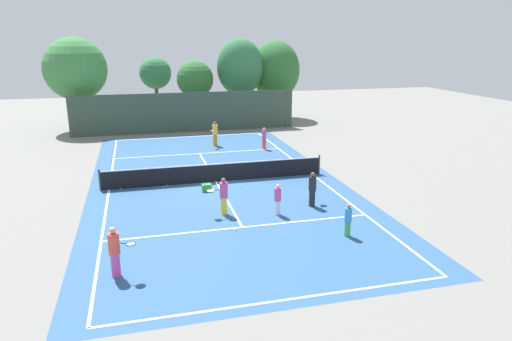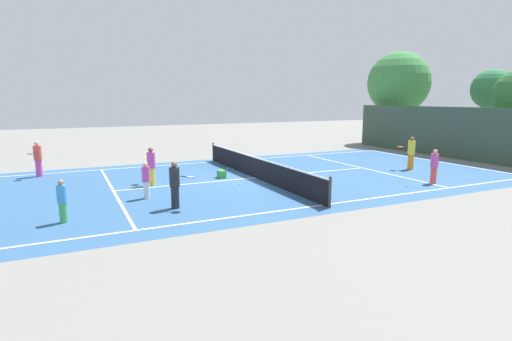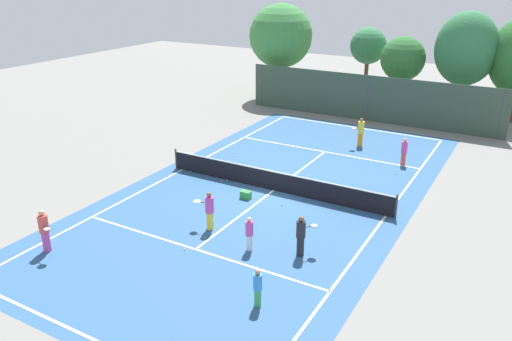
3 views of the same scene
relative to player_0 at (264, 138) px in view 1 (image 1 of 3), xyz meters
The scene contains 28 objects.
ground_plane 8.02m from the player_0, 124.30° to the right, with size 80.00×80.00×0.00m, color slate.
court_surface 8.02m from the player_0, 124.30° to the right, with size 13.00×25.00×0.01m.
tennis_net 7.99m from the player_0, 124.30° to the right, with size 11.90×0.10×1.10m.
perimeter_fence 8.71m from the player_0, 121.27° to the left, with size 18.00×0.12×3.20m.
tree_0 12.02m from the player_0, 85.59° to the left, with size 4.20×3.50×7.39m.
tree_1 11.79m from the player_0, 106.65° to the left, with size 3.20×3.20×5.53m.
tree_2 17.18m from the player_0, 141.05° to the left, with size 5.03×5.03×7.51m.
tree_3 14.91m from the player_0, 116.82° to the left, with size 2.82×2.82×5.78m.
tree_4 13.49m from the player_0, 69.98° to the left, with size 4.52×4.64×7.21m.
player_0 is the anchor object (origin of this frame).
player_1 12.29m from the player_0, 102.67° to the right, with size 0.30×0.30×1.39m.
player_2 11.39m from the player_0, 94.28° to the right, with size 0.73×0.87×1.62m.
player_3 14.85m from the player_0, 92.80° to the right, with size 0.28×0.28×1.32m.
player_4 12.39m from the player_0, 113.60° to the right, with size 0.93×0.40×1.65m.
player_5 18.39m from the player_0, 120.49° to the right, with size 0.93×0.64×1.71m.
player_6 3.62m from the player_0, 149.03° to the left, with size 0.68×0.93×1.74m.
ball_crate 9.60m from the player_0, 123.00° to the right, with size 0.48×0.31×0.43m.
tennis_ball_0 14.11m from the player_0, 110.06° to the right, with size 0.07×0.07×0.07m, color #CCE533.
tennis_ball_1 8.64m from the player_0, 113.29° to the right, with size 0.07×0.07×0.07m, color #CCE533.
tennis_ball_2 9.41m from the player_0, 157.98° to the left, with size 0.07×0.07×0.07m, color #CCE533.
tennis_ball_3 6.58m from the player_0, 97.94° to the right, with size 0.07×0.07×0.07m, color #CCE533.
tennis_ball_4 10.08m from the player_0, 136.51° to the right, with size 0.07×0.07×0.07m, color #CCE533.
tennis_ball_5 1.78m from the player_0, 88.42° to the right, with size 0.07×0.07×0.07m, color #CCE533.
tennis_ball_6 11.57m from the player_0, 144.80° to the right, with size 0.07×0.07×0.07m, color #CCE533.
tennis_ball_7 9.17m from the player_0, 167.34° to the left, with size 0.07×0.07×0.07m, color #CCE533.
tennis_ball_8 9.80m from the player_0, 136.61° to the right, with size 0.07×0.07×0.07m, color #CCE533.
tennis_ball_9 9.35m from the player_0, 158.03° to the right, with size 0.07×0.07×0.07m, color #CCE533.
tennis_ball_10 9.85m from the player_0, 123.70° to the right, with size 0.07×0.07×0.07m, color #CCE533.
Camera 1 is at (-3.82, -23.42, 7.47)m, focal length 32.41 mm.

